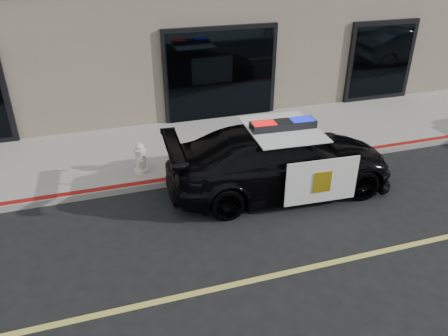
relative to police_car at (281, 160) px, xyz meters
name	(u,v)px	position (x,y,z in m)	size (l,w,h in m)	color
ground	(383,251)	(0.93, -2.65, -0.75)	(120.00, 120.00, 0.00)	black
sidewalk_n	(272,136)	(0.93, 2.60, -0.67)	(60.00, 3.50, 0.15)	gray
police_car	(281,160)	(0.00, 0.00, 0.00)	(2.64, 5.30, 1.67)	black
fire_hydrant	(140,158)	(-2.92, 1.49, -0.25)	(0.34, 0.47, 0.74)	silver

